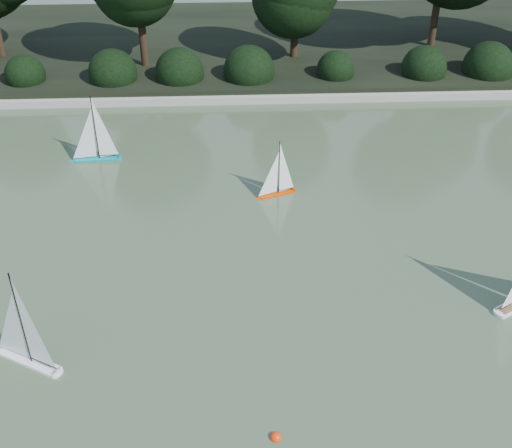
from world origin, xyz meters
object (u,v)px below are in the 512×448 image
object	(u,v)px
sailboat_white_a	(21,346)
race_buoy	(276,438)
sailboat_orange	(274,187)
sailboat_teal	(92,150)

from	to	relation	value
sailboat_white_a	race_buoy	size ratio (longest dim) A/B	11.04
sailboat_orange	race_buoy	bearing A→B (deg)	-93.77
sailboat_white_a	sailboat_orange	distance (m)	5.44
sailboat_orange	sailboat_teal	bearing A→B (deg)	156.53
sailboat_orange	sailboat_teal	world-z (taller)	sailboat_teal
sailboat_teal	race_buoy	world-z (taller)	sailboat_teal
sailboat_orange	race_buoy	xyz separation A→B (m)	(-0.36, -5.47, -0.18)
sailboat_white_a	sailboat_orange	size ratio (longest dim) A/B	1.37
race_buoy	sailboat_teal	bearing A→B (deg)	114.84
race_buoy	sailboat_orange	bearing A→B (deg)	86.23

